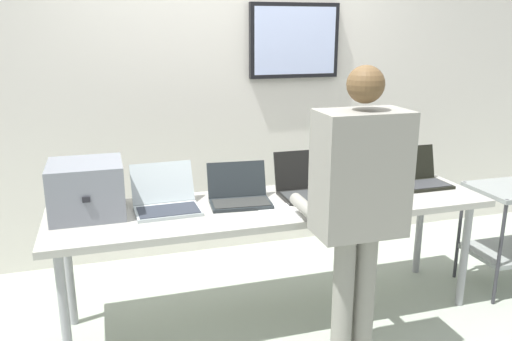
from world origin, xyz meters
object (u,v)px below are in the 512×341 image
at_px(person, 358,196).
at_px(storage_cart, 512,221).
at_px(equipment_box, 87,189).
at_px(laptop_station_0, 166,200).
at_px(laptop_station_2, 304,186).
at_px(workbench, 274,211).
at_px(laptop_station_1, 239,194).
at_px(laptop_station_3, 366,181).
at_px(laptop_station_4, 420,176).

height_order(person, storage_cart, person).
height_order(equipment_box, laptop_station_0, equipment_box).
relative_size(equipment_box, laptop_station_2, 1.24).
relative_size(workbench, laptop_station_0, 6.98).
bearing_deg(laptop_station_2, storage_cart, -7.85).
distance_m(laptop_station_2, storage_cart, 1.53).
height_order(workbench, laptop_station_1, laptop_station_1).
distance_m(workbench, laptop_station_3, 0.68).
xyz_separation_m(laptop_station_0, laptop_station_2, (0.87, 0.01, 0.00)).
distance_m(laptop_station_0, person, 1.13).
bearing_deg(laptop_station_1, laptop_station_4, 0.67).
height_order(workbench, laptop_station_4, laptop_station_4).
relative_size(laptop_station_2, person, 0.20).
bearing_deg(laptop_station_4, equipment_box, 179.13).
height_order(laptop_station_0, laptop_station_4, same).
relative_size(laptop_station_3, laptop_station_4, 1.26).
xyz_separation_m(workbench, laptop_station_3, (0.66, 0.09, 0.11)).
bearing_deg(storage_cart, laptop_station_1, 174.62).
xyz_separation_m(person, storage_cart, (1.48, 0.51, -0.49)).
height_order(laptop_station_3, storage_cart, laptop_station_3).
bearing_deg(laptop_station_4, workbench, -175.42).
relative_size(equipment_box, person, 0.25).
height_order(laptop_station_1, laptop_station_3, laptop_station_3).
relative_size(equipment_box, storage_cart, 0.55).
distance_m(laptop_station_3, person, 0.85).
height_order(equipment_box, laptop_station_2, equipment_box).
xyz_separation_m(workbench, laptop_station_1, (-0.20, 0.07, 0.11)).
relative_size(workbench, laptop_station_3, 6.62).
height_order(equipment_box, laptop_station_1, equipment_box).
bearing_deg(laptop_station_0, laptop_station_4, 0.13).
xyz_separation_m(equipment_box, laptop_station_3, (1.74, -0.03, -0.10)).
bearing_deg(equipment_box, person, -29.62).
relative_size(workbench, equipment_box, 6.59).
xyz_separation_m(laptop_station_0, storage_cart, (2.34, -0.19, -0.32)).
height_order(workbench, laptop_station_3, laptop_station_3).
bearing_deg(laptop_station_4, laptop_station_2, 179.38).
relative_size(laptop_station_0, storage_cart, 0.52).
xyz_separation_m(equipment_box, laptop_station_1, (0.87, -0.05, -0.10)).
height_order(laptop_station_0, laptop_station_3, same).
distance_m(workbench, storage_cart, 1.72).
xyz_separation_m(workbench, storage_cart, (1.71, -0.11, -0.21)).
height_order(laptop_station_2, storage_cart, laptop_station_2).
bearing_deg(laptop_station_3, laptop_station_1, -179.05).
bearing_deg(storage_cart, workbench, 176.36).
bearing_deg(person, workbench, 110.25).
bearing_deg(storage_cart, laptop_station_4, 162.88).
distance_m(equipment_box, laptop_station_2, 1.30).
relative_size(equipment_box, laptop_station_3, 1.00).
distance_m(equipment_box, laptop_station_1, 0.88).
height_order(workbench, laptop_station_0, laptop_station_0).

